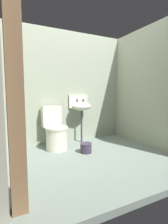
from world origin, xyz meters
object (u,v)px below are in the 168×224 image
wooden_door_post (14,78)px  bucket (86,148)px  sink (81,106)px  toilet_near_wall (55,131)px

wooden_door_post → bucket: 1.89m
bucket → sink: bearing=71.8°
toilet_near_wall → wooden_door_post: bearing=61.0°
wooden_door_post → sink: wooden_door_post is taller
toilet_near_wall → sink: 0.78m
wooden_door_post → toilet_near_wall: size_ratio=2.92×
sink → bucket: (-0.21, -0.65, -0.67)m
sink → wooden_door_post: bearing=-129.3°
bucket → toilet_near_wall: bearing=131.3°
toilet_near_wall → sink: (0.62, 0.19, 0.43)m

